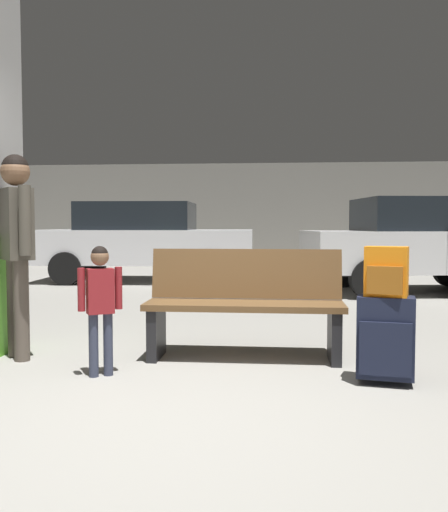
% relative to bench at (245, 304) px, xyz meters
% --- Properties ---
extents(ground_plane, '(18.00, 18.00, 0.10)m').
position_rel_bench_xyz_m(ground_plane, '(-0.35, 2.44, -0.49)').
color(ground_plane, gray).
extents(garage_back_wall, '(18.00, 0.12, 2.80)m').
position_rel_bench_xyz_m(garage_back_wall, '(-0.35, 11.30, 0.96)').
color(garage_back_wall, slate).
rests_on(garage_back_wall, ground_plane).
extents(bench, '(1.60, 0.54, 0.89)m').
position_rel_bench_xyz_m(bench, '(0.00, 0.00, 0.00)').
color(bench, brown).
rests_on(bench, ground_plane).
extents(suitcase, '(0.41, 0.29, 0.60)m').
position_rel_bench_xyz_m(suitcase, '(1.00, -0.69, -0.12)').
color(suitcase, '#191E33').
rests_on(suitcase, ground_plane).
extents(backpack_bright, '(0.31, 0.26, 0.34)m').
position_rel_bench_xyz_m(backpack_bright, '(1.00, -0.69, 0.33)').
color(backpack_bright, orange).
rests_on(backpack_bright, suitcase).
extents(child, '(0.29, 0.19, 0.94)m').
position_rel_bench_xyz_m(child, '(-1.01, -0.66, 0.14)').
color(child, '#33384C').
rests_on(child, ground_plane).
extents(adult, '(0.40, 0.45, 1.65)m').
position_rel_bench_xyz_m(adult, '(-1.83, -0.20, 0.58)').
color(adult, brown).
rests_on(adult, ground_plane).
extents(parked_car_near, '(4.29, 2.23, 1.51)m').
position_rel_bench_xyz_m(parked_car_near, '(2.78, 4.71, 0.36)').
color(parked_car_near, silver).
rests_on(parked_car_near, ground_plane).
extents(parked_car_far, '(4.15, 1.90, 1.51)m').
position_rel_bench_xyz_m(parked_car_far, '(-2.26, 6.09, 0.36)').
color(parked_car_far, silver).
rests_on(parked_car_far, ground_plane).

